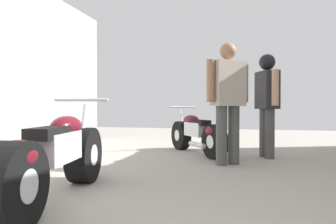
{
  "coord_description": "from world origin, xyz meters",
  "views": [
    {
      "loc": [
        0.75,
        0.15,
        0.83
      ],
      "look_at": [
        -0.15,
        3.87,
        0.78
      ],
      "focal_mm": 33.45,
      "sensor_mm": 36.0,
      "label": 1
    }
  ],
  "objects_px": {
    "motorcycle_maroon_cruiser": "(55,159)",
    "mechanic_with_helmet": "(267,96)",
    "motorcycle_black_naked": "(197,134)",
    "mechanic_in_blue": "(228,96)"
  },
  "relations": [
    {
      "from": "motorcycle_black_naked",
      "to": "mechanic_in_blue",
      "type": "xyz_separation_m",
      "value": [
        0.59,
        -0.94,
        0.64
      ]
    },
    {
      "from": "motorcycle_black_naked",
      "to": "mechanic_with_helmet",
      "type": "bearing_deg",
      "value": -7.43
    },
    {
      "from": "motorcycle_black_naked",
      "to": "mechanic_in_blue",
      "type": "relative_size",
      "value": 0.89
    },
    {
      "from": "motorcycle_black_naked",
      "to": "mechanic_in_blue",
      "type": "height_order",
      "value": "mechanic_in_blue"
    },
    {
      "from": "motorcycle_maroon_cruiser",
      "to": "motorcycle_black_naked",
      "type": "bearing_deg",
      "value": 75.62
    },
    {
      "from": "motorcycle_maroon_cruiser",
      "to": "mechanic_in_blue",
      "type": "height_order",
      "value": "mechanic_in_blue"
    },
    {
      "from": "motorcycle_black_naked",
      "to": "motorcycle_maroon_cruiser",
      "type": "bearing_deg",
      "value": -104.38
    },
    {
      "from": "motorcycle_maroon_cruiser",
      "to": "mechanic_with_helmet",
      "type": "xyz_separation_m",
      "value": [
        1.99,
        2.98,
        0.65
      ]
    },
    {
      "from": "motorcycle_maroon_cruiser",
      "to": "motorcycle_black_naked",
      "type": "relative_size",
      "value": 1.27
    },
    {
      "from": "motorcycle_maroon_cruiser",
      "to": "mechanic_with_helmet",
      "type": "bearing_deg",
      "value": 56.23
    }
  ]
}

